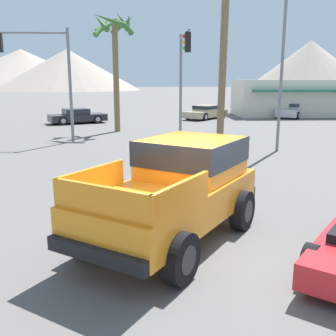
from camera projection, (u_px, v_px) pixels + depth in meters
name	position (u px, v px, depth m)	size (l,w,h in m)	color
ground_plane	(195.00, 245.00, 7.90)	(320.00, 320.00, 0.00)	#5B5956
orange_pickup_truck	(179.00, 184.00, 8.12)	(4.25, 4.99, 2.02)	orange
parked_car_silver	(291.00, 110.00, 34.03)	(3.71, 4.53, 1.25)	#B7BABF
parked_car_dark	(77.00, 116.00, 29.55)	(4.52, 3.33, 1.09)	#232328
parked_car_tan	(206.00, 112.00, 32.84)	(4.23, 4.46, 1.13)	tan
traffic_light_main	(39.00, 63.00, 19.97)	(3.97, 0.38, 5.77)	slate
traffic_light_crosswalk	(183.00, 64.00, 20.62)	(0.38, 4.36, 5.69)	slate
street_lamp_post	(284.00, 41.00, 17.16)	(0.90, 0.24, 8.21)	slate
palm_tree_tall	(114.00, 42.00, 23.89)	(2.68, 2.85, 7.18)	brown
storefront_building	(309.00, 98.00, 35.78)	(13.27, 5.95, 3.20)	beige
distant_mountain_range	(121.00, 68.00, 131.54)	(150.51, 70.56, 16.17)	gray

